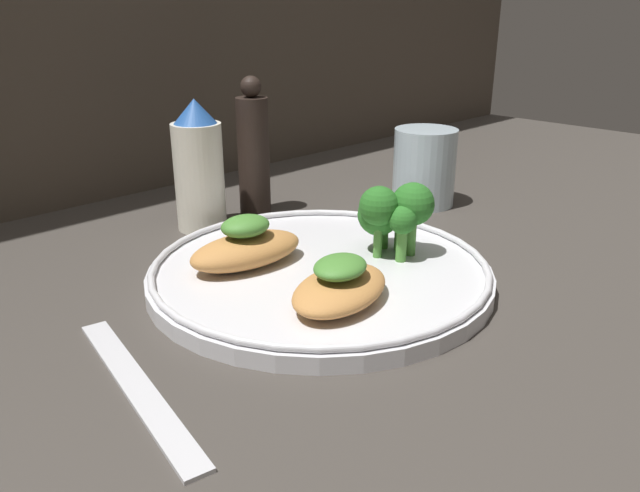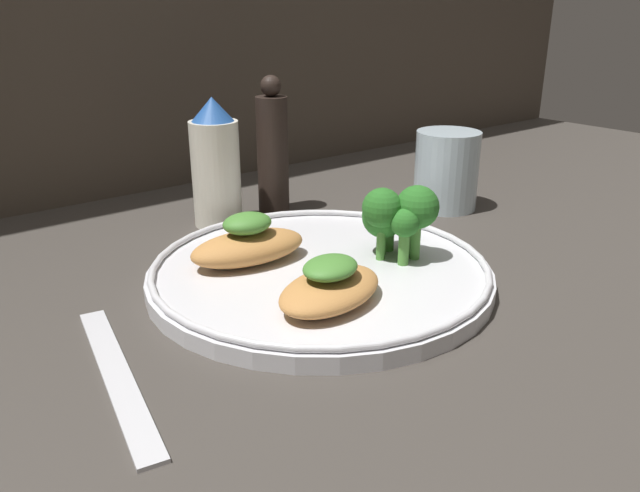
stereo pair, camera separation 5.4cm
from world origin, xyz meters
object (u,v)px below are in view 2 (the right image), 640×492
object	(u,v)px
plate	(320,271)
sauce_bottle	(216,165)
pepper_grinder	(273,151)
drinking_glass	(446,170)
broccoli_bunch	(396,214)

from	to	relation	value
plate	sauce_bottle	world-z (taller)	sauce_bottle
sauce_bottle	pepper_grinder	xyz separation A→B (cm)	(7.53, 0.00, 0.53)
drinking_glass	sauce_bottle	bearing A→B (deg)	154.11
broccoli_bunch	pepper_grinder	size ratio (longest dim) A/B	0.44
pepper_grinder	drinking_glass	size ratio (longest dim) A/B	1.70
plate	pepper_grinder	distance (cm)	21.95
plate	broccoli_bunch	bearing A→B (deg)	-17.46
plate	pepper_grinder	xyz separation A→B (cm)	(8.44, 19.27, 6.26)
plate	drinking_glass	xyz separation A→B (cm)	(25.25, 7.45, 3.64)
sauce_bottle	pepper_grinder	world-z (taller)	pepper_grinder
pepper_grinder	broccoli_bunch	bearing A→B (deg)	-93.83
broccoli_bunch	drinking_glass	size ratio (longest dim) A/B	0.74
plate	pepper_grinder	size ratio (longest dim) A/B	1.92
plate	drinking_glass	world-z (taller)	drinking_glass
pepper_grinder	sauce_bottle	bearing A→B (deg)	-180.00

